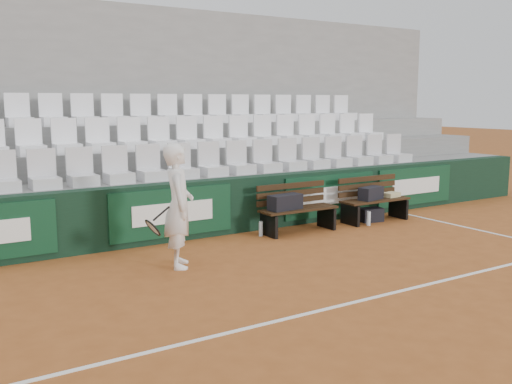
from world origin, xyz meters
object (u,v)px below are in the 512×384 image
bench_right (375,210)px  bench_left (299,220)px  water_bottle_far (369,218)px  sports_bag_left (285,202)px  sports_bag_ground (371,215)px  sports_bag_right (371,193)px  tennis_player (179,206)px  water_bottle_near (261,229)px

bench_right → bench_left: bearing=179.3°
bench_left → water_bottle_far: size_ratio=5.42×
bench_right → sports_bag_left: 2.19m
sports_bag_left → water_bottle_far: bearing=-8.2°
bench_left → sports_bag_ground: size_ratio=3.35×
bench_left → sports_bag_left: size_ratio=2.37×
sports_bag_left → sports_bag_ground: 2.13m
sports_bag_right → water_bottle_far: sports_bag_right is taller
bench_right → sports_bag_ground: 0.12m
sports_bag_left → sports_bag_right: (2.04, -0.03, -0.01)m
sports_bag_ground → tennis_player: 4.68m
bench_right → water_bottle_near: bearing=177.3°
sports_bag_ground → water_bottle_near: size_ratio=1.68×
bench_left → bench_right: (1.86, -0.02, 0.00)m
bench_left → sports_bag_right: size_ratio=2.76×
sports_bag_left → sports_bag_right: size_ratio=1.16×
sports_bag_right → tennis_player: (-4.50, -0.84, 0.32)m
sports_bag_right → water_bottle_far: size_ratio=1.97×
water_bottle_far → tennis_player: (-4.24, -0.61, 0.75)m
bench_left → bench_right: 1.86m
bench_right → sports_bag_right: (-0.13, -0.00, 0.35)m
bench_left → sports_bag_left: 0.47m
sports_bag_right → sports_bag_ground: bearing=25.6°
bench_left → sports_bag_left: sports_bag_left is taller
sports_bag_left → tennis_player: size_ratio=0.35×
water_bottle_near → water_bottle_far: water_bottle_far is taller
bench_left → water_bottle_near: size_ratio=5.62×
bench_right → tennis_player: tennis_player is taller
bench_left → sports_bag_left: bearing=179.3°
bench_left → water_bottle_near: bearing=172.6°
bench_right → sports_bag_right: bearing=-179.5°
bench_left → tennis_player: tennis_player is taller
sports_bag_ground → water_bottle_near: 2.54m
water_bottle_far → sports_bag_left: bearing=171.8°
sports_bag_ground → tennis_player: tennis_player is taller
water_bottle_near → tennis_player: tennis_player is taller
sports_bag_ground → tennis_player: bearing=-169.3°
water_bottle_far → tennis_player: size_ratio=0.15×
bench_right → sports_bag_left: sports_bag_left is taller
sports_bag_left → sports_bag_right: 2.04m
sports_bag_left → sports_bag_right: bearing=-0.8°
sports_bag_ground → water_bottle_far: size_ratio=1.62×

